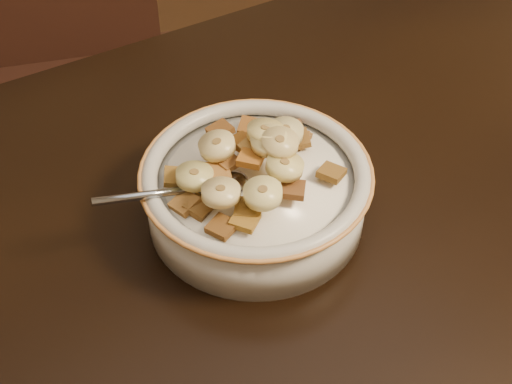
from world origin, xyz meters
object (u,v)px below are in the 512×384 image
chair (73,106)px  spoon (222,184)px  cereal_bowl (256,198)px  table (381,321)px

chair → spoon: (-0.01, -0.56, 0.30)m
cereal_bowl → spoon: 0.04m
table → cereal_bowl: size_ratio=7.37×
spoon → cereal_bowl: bearing=90.0°
table → spoon: 0.17m
chair → cereal_bowl: bearing=-71.8°
table → spoon: bearing=115.6°
chair → cereal_bowl: size_ratio=5.30×
table → spoon: spoon is taller
table → cereal_bowl: 0.15m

